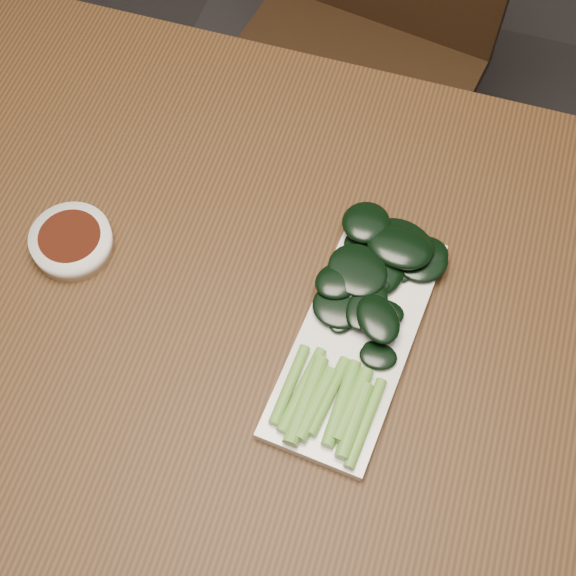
% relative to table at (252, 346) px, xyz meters
% --- Properties ---
extents(ground, '(6.00, 6.00, 0.00)m').
position_rel_table_xyz_m(ground, '(0.00, 0.00, -0.68)').
color(ground, '#2A2828').
rests_on(ground, ground).
extents(table, '(1.40, 0.80, 0.75)m').
position_rel_table_xyz_m(table, '(0.00, 0.00, 0.00)').
color(table, '#3F2712').
rests_on(table, ground).
extents(chair_far, '(0.51, 0.51, 0.89)m').
position_rel_table_xyz_m(chair_far, '(-0.04, 0.68, -0.19)').
color(chair_far, black).
rests_on(chair_far, ground).
extents(sauce_bowl, '(0.09, 0.09, 0.03)m').
position_rel_table_xyz_m(sauce_bowl, '(-0.23, 0.03, 0.09)').
color(sauce_bowl, white).
rests_on(sauce_bowl, table).
extents(serving_plate, '(0.14, 0.30, 0.01)m').
position_rel_table_xyz_m(serving_plate, '(0.12, 0.01, 0.08)').
color(serving_plate, white).
rests_on(serving_plate, table).
extents(gai_lan, '(0.16, 0.31, 0.03)m').
position_rel_table_xyz_m(gai_lan, '(0.12, 0.05, 0.10)').
color(gai_lan, '#65A338').
rests_on(gai_lan, serving_plate).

